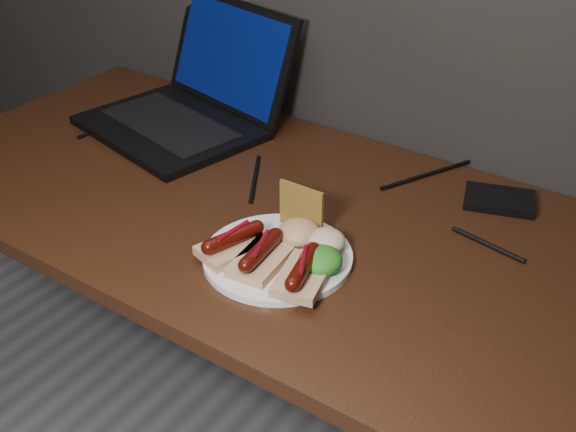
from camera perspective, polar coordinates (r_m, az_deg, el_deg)
The scene contains 12 objects.
desk at distance 1.40m, azimuth -3.24°, elevation -1.68°, with size 1.40×0.70×0.75m.
laptop at distance 1.64m, azimuth -7.70°, elevation 8.89°, with size 0.44×0.44×0.25m.
hard_drive at distance 1.39m, azimuth 16.35°, elevation 1.23°, with size 0.13×0.09×0.02m, color black.
desk_cables at distance 1.44m, azimuth 0.92°, elevation 3.60°, with size 0.96×0.38×0.01m.
plate at distance 1.19m, azimuth -0.82°, elevation -3.25°, with size 0.25×0.25×0.01m, color silver.
bread_sausage_left at distance 1.18m, azimuth -4.33°, elevation -2.14°, with size 0.10×0.13×0.04m.
bread_sausage_center at distance 1.15m, azimuth -2.14°, elevation -3.16°, with size 0.08×0.12×0.04m.
bread_sausage_right at distance 1.11m, azimuth 1.20°, elevation -4.47°, with size 0.10×0.13×0.04m.
crispbread at distance 1.22m, azimuth 1.06°, elevation 0.63°, with size 0.09×0.01×0.09m, color #AB842E.
salad_greens at distance 1.14m, azimuth 2.59°, elevation -3.51°, with size 0.07×0.07×0.04m, color #165410.
salsa_mound at distance 1.20m, azimuth 0.89°, elevation -1.29°, with size 0.07×0.07×0.04m, color maroon.
coleslaw_mound at distance 1.19m, azimuth 3.03°, elevation -1.96°, with size 0.06×0.06×0.04m, color beige.
Camera 1 is at (0.72, 0.47, 1.45)m, focal length 45.00 mm.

